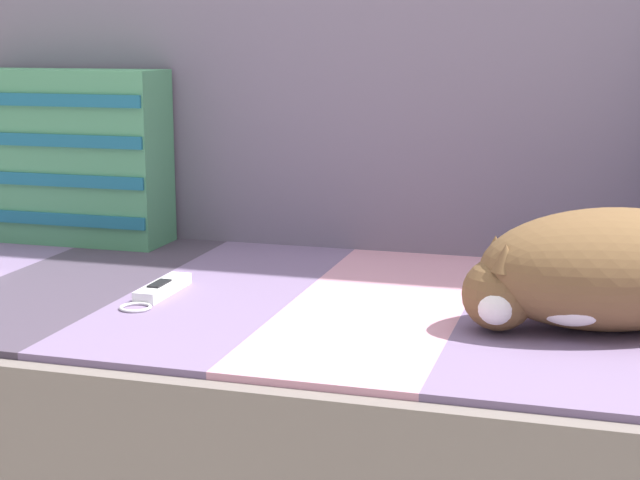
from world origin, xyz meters
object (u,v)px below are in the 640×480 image
object	(u,v)px
couch	(384,414)
throw_pillow_striped	(68,156)
sleeping_cat	(603,273)
game_remote_far	(160,290)

from	to	relation	value
couch	throw_pillow_striped	distance (m)	0.84
throw_pillow_striped	sleeping_cat	xyz separation A→B (m)	(1.04, -0.34, -0.09)
sleeping_cat	throw_pillow_striped	bearing A→B (deg)	161.68
throw_pillow_striped	sleeping_cat	distance (m)	1.10
couch	sleeping_cat	size ratio (longest dim) A/B	4.63
throw_pillow_striped	game_remote_far	bearing A→B (deg)	-43.70
throw_pillow_striped	game_remote_far	distance (m)	0.52
couch	sleeping_cat	world-z (taller)	sleeping_cat
sleeping_cat	game_remote_far	distance (m)	0.68
sleeping_cat	game_remote_far	xyz separation A→B (m)	(-0.68, -0.00, -0.07)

